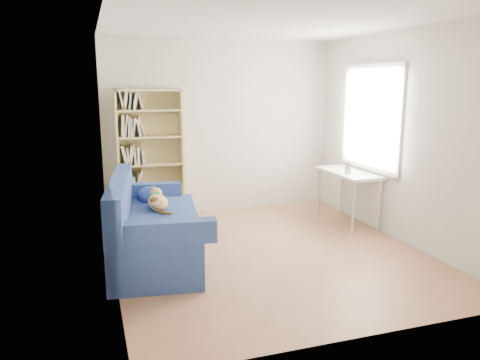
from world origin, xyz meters
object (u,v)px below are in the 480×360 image
(sofa, at_px, (151,229))
(desk, at_px, (348,178))
(bookshelf, at_px, (150,161))
(pen_cup, at_px, (348,169))

(sofa, distance_m, desk, 2.87)
(sofa, height_order, bookshelf, bookshelf)
(bookshelf, relative_size, desk, 1.75)
(bookshelf, bearing_deg, pen_cup, -26.32)
(pen_cup, bearing_deg, desk, 56.48)
(pen_cup, bearing_deg, sofa, -171.55)
(sofa, height_order, desk, sofa)
(sofa, bearing_deg, bookshelf, 90.10)
(sofa, distance_m, bookshelf, 1.73)
(bookshelf, height_order, pen_cup, bookshelf)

